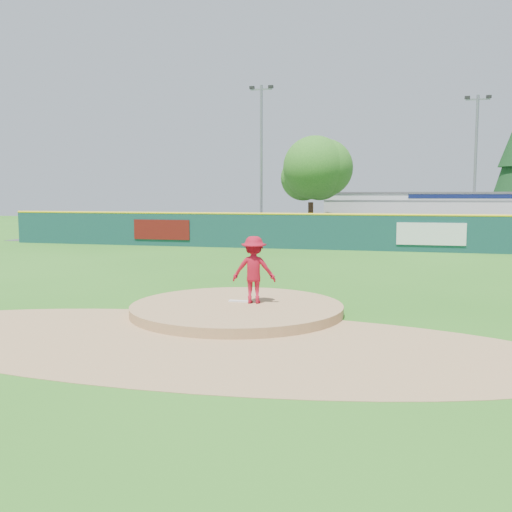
% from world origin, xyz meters
% --- Properties ---
extents(ground, '(120.00, 120.00, 0.00)m').
position_xyz_m(ground, '(0.00, 0.00, 0.00)').
color(ground, '#286B19').
rests_on(ground, ground).
extents(pitchers_mound, '(5.50, 5.50, 0.50)m').
position_xyz_m(pitchers_mound, '(0.00, 0.00, 0.00)').
color(pitchers_mound, '#9E774C').
rests_on(pitchers_mound, ground).
extents(pitching_rubber, '(0.60, 0.15, 0.04)m').
position_xyz_m(pitching_rubber, '(0.00, 0.30, 0.27)').
color(pitching_rubber, white).
rests_on(pitching_rubber, pitchers_mound).
extents(infield_dirt_arc, '(15.40, 15.40, 0.01)m').
position_xyz_m(infield_dirt_arc, '(0.00, -3.00, 0.01)').
color(infield_dirt_arc, '#9E774C').
rests_on(infield_dirt_arc, ground).
extents(parking_lot, '(44.00, 16.00, 0.02)m').
position_xyz_m(parking_lot, '(0.00, 27.00, 0.01)').
color(parking_lot, '#38383A').
rests_on(parking_lot, ground).
extents(pitcher, '(1.21, 0.80, 1.76)m').
position_xyz_m(pitcher, '(0.39, 0.27, 1.13)').
color(pitcher, maroon).
rests_on(pitcher, pitchers_mound).
extents(van, '(6.10, 3.75, 1.58)m').
position_xyz_m(van, '(-3.51, 25.32, 0.81)').
color(van, silver).
rests_on(van, parking_lot).
extents(pool_building_grp, '(15.20, 8.20, 3.31)m').
position_xyz_m(pool_building_grp, '(6.00, 31.99, 1.66)').
color(pool_building_grp, silver).
rests_on(pool_building_grp, ground).
extents(fence_banners, '(19.22, 0.04, 1.20)m').
position_xyz_m(fence_banners, '(-2.17, 17.92, 1.00)').
color(fence_banners, '#5F100D').
rests_on(fence_banners, ground).
extents(playground_slide, '(0.96, 2.72, 1.50)m').
position_xyz_m(playground_slide, '(-12.66, 24.17, 0.76)').
color(playground_slide, blue).
rests_on(playground_slide, ground).
extents(outfield_fence, '(40.00, 0.14, 2.07)m').
position_xyz_m(outfield_fence, '(0.00, 18.00, 1.09)').
color(outfield_fence, '#133D3C').
rests_on(outfield_fence, ground).
extents(deciduous_tree, '(5.60, 5.60, 7.36)m').
position_xyz_m(deciduous_tree, '(-2.00, 25.00, 4.55)').
color(deciduous_tree, '#382314').
rests_on(deciduous_tree, ground).
extents(light_pole_left, '(1.75, 0.25, 11.00)m').
position_xyz_m(light_pole_left, '(-6.00, 27.00, 6.05)').
color(light_pole_left, gray).
rests_on(light_pole_left, ground).
extents(light_pole_right, '(1.75, 0.25, 10.00)m').
position_xyz_m(light_pole_right, '(9.00, 29.00, 5.54)').
color(light_pole_right, gray).
rests_on(light_pole_right, ground).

